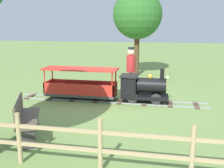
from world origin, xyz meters
The scene contains 8 objects.
ground_plane centered at (0.00, 0.00, 0.00)m, with size 60.00×60.00×0.00m, color #75934C.
track centered at (0.00, -0.03, 0.02)m, with size 0.69×6.05×0.04m.
locomotive centered at (0.00, 1.01, 0.49)m, with size 0.65×1.45×1.04m.
passenger_car centered at (0.00, -0.93, 0.42)m, with size 0.75×2.35×0.97m.
conductor_person centered at (-0.87, 0.56, 0.96)m, with size 0.30×0.30×1.62m.
park_bench centered at (3.01, -1.17, 0.42)m, with size 1.35×0.89×0.82m.
oak_tree_near centered at (-4.48, 0.38, 2.79)m, with size 2.23×2.23×3.92m.
fence_section centered at (4.01, -0.03, 0.48)m, with size 0.08×7.13×0.90m.
Camera 1 is at (7.75, 1.59, 2.31)m, focal length 42.05 mm.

